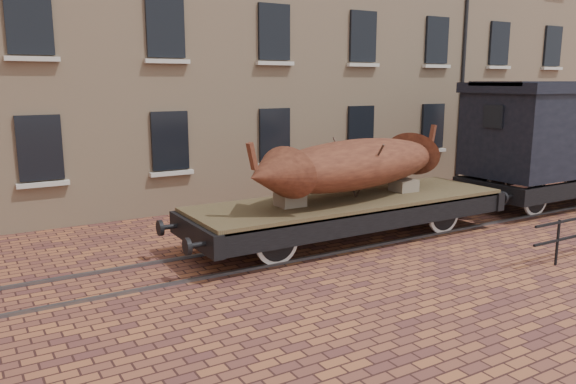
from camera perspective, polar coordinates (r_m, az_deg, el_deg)
ground at (r=13.92m, az=5.21°, el=-5.12°), size 90.00×90.00×0.00m
warehouse_cream at (r=23.65m, az=-3.35°, el=18.71°), size 40.00×10.19×14.00m
rail_track at (r=13.91m, az=5.22°, el=-5.00°), size 30.00×1.52×0.06m
flatcar_wagon at (r=13.89m, az=6.34°, el=-1.49°), size 9.19×2.49×1.39m
iron_boat at (r=13.80m, az=6.98°, el=2.87°), size 6.82×3.13×1.63m
goods_van at (r=19.79m, az=26.07°, el=5.84°), size 7.53×2.75×3.90m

